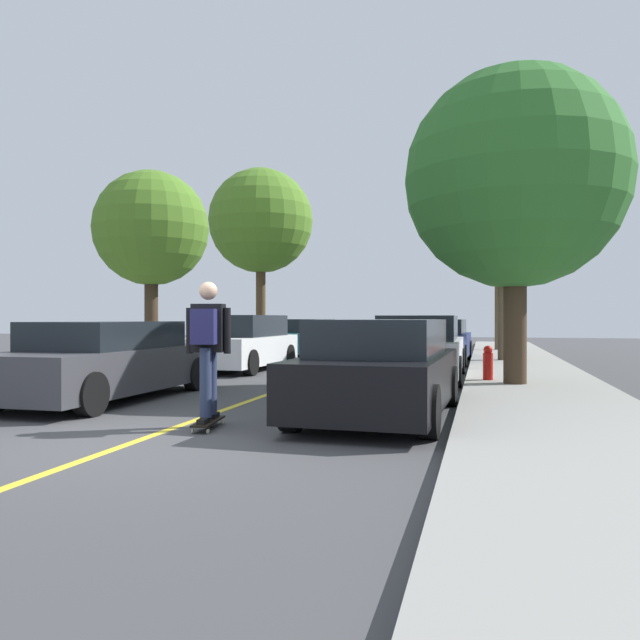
{
  "coord_description": "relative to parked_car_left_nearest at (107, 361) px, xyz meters",
  "views": [
    {
      "loc": [
        3.81,
        -6.24,
        1.41
      ],
      "look_at": [
        0.13,
        7.84,
        1.35
      ],
      "focal_mm": 34.94,
      "sensor_mm": 36.0,
      "label": 1
    }
  ],
  "objects": [
    {
      "name": "fire_hydrant",
      "position": [
        6.34,
        3.77,
        -0.17
      ],
      "size": [
        0.2,
        0.2,
        0.7
      ],
      "color": "#B2140F",
      "rests_on": "sidewalk_right"
    },
    {
      "name": "skateboarder",
      "position": [
        2.87,
        -2.13,
        0.45
      ],
      "size": [
        0.59,
        0.71,
        1.76
      ],
      "color": "black",
      "rests_on": "skateboard"
    },
    {
      "name": "ground",
      "position": [
        2.42,
        -3.13,
        -0.66
      ],
      "size": [
        80.0,
        80.0,
        0.0
      ],
      "primitive_type": "plane",
      "color": "#424244"
    },
    {
      "name": "parked_car_left_far",
      "position": [
        0.0,
        12.3,
        0.02
      ],
      "size": [
        1.86,
        4.23,
        1.36
      ],
      "color": "#196066",
      "rests_on": "ground"
    },
    {
      "name": "center_line",
      "position": [
        2.42,
        0.87,
        -0.66
      ],
      "size": [
        0.12,
        39.2,
        0.01
      ],
      "primitive_type": "cube",
      "color": "gold",
      "rests_on": "ground"
    },
    {
      "name": "parked_car_right_nearest",
      "position": [
        4.84,
        -0.64,
        0.02
      ],
      "size": [
        2.01,
        4.27,
        1.38
      ],
      "color": "black",
      "rests_on": "ground"
    },
    {
      "name": "sidewalk_right",
      "position": [
        7.22,
        -3.13,
        -0.59
      ],
      "size": [
        2.68,
        56.0,
        0.14
      ],
      "primitive_type": "cube",
      "color": "gray",
      "rests_on": "ground"
    },
    {
      "name": "parked_car_right_near",
      "position": [
        4.84,
        5.03,
        0.05
      ],
      "size": [
        1.98,
        4.59,
        1.46
      ],
      "color": "#B7B7BC",
      "rests_on": "ground"
    },
    {
      "name": "street_tree_right_near",
      "position": [
        6.84,
        10.14,
        3.17
      ],
      "size": [
        3.08,
        3.08,
        5.26
      ],
      "color": "brown",
      "rests_on": "sidewalk_right"
    },
    {
      "name": "street_tree_right_nearest",
      "position": [
        6.84,
        3.19,
        3.42
      ],
      "size": [
        4.24,
        4.24,
        6.08
      ],
      "color": "#3D2D1E",
      "rests_on": "sidewalk_right"
    },
    {
      "name": "parked_car_left_near",
      "position": [
        0.0,
        6.27,
        0.06
      ],
      "size": [
        1.88,
        4.32,
        1.48
      ],
      "color": "white",
      "rests_on": "ground"
    },
    {
      "name": "street_tree_left_near",
      "position": [
        -2.0,
        13.09,
        4.44
      ],
      "size": [
        3.99,
        3.99,
        6.98
      ],
      "color": "#4C3823",
      "rests_on": "sidewalk_left"
    },
    {
      "name": "street_tree_left_nearest",
      "position": [
        -2.0,
        4.96,
        3.02
      ],
      "size": [
        2.94,
        2.94,
        5.03
      ],
      "color": "#3D2D1E",
      "rests_on": "sidewalk_left"
    },
    {
      "name": "skateboard",
      "position": [
        2.86,
        -2.1,
        -0.57
      ],
      "size": [
        0.34,
        0.86,
        0.1
      ],
      "color": "black",
      "rests_on": "ground"
    },
    {
      "name": "parked_car_left_nearest",
      "position": [
        0.0,
        0.0,
        0.0
      ],
      "size": [
        1.92,
        4.7,
        1.34
      ],
      "color": "#38383D",
      "rests_on": "ground"
    },
    {
      "name": "parked_car_right_far",
      "position": [
        4.84,
        10.53,
        0.01
      ],
      "size": [
        2.09,
        4.65,
        1.36
      ],
      "color": "navy",
      "rests_on": "ground"
    },
    {
      "name": "street_tree_right_far",
      "position": [
        6.84,
        16.39,
        4.53
      ],
      "size": [
        3.61,
        3.61,
        6.88
      ],
      "color": "brown",
      "rests_on": "sidewalk_right"
    }
  ]
}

